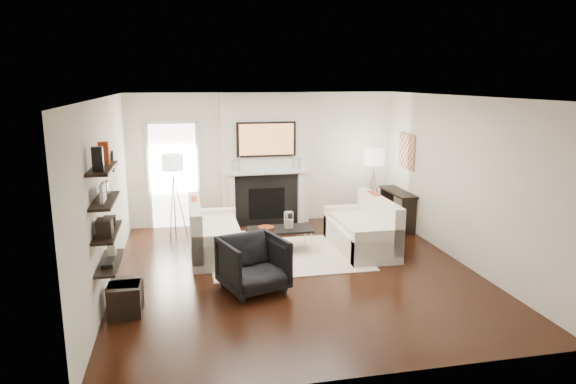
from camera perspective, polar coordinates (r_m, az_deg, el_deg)
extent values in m
plane|color=black|center=(8.15, 0.88, -8.81)|extent=(6.00, 6.00, 0.00)
plane|color=white|center=(7.61, 0.94, 10.52)|extent=(6.00, 6.00, 0.00)
plane|color=silver|center=(10.67, -2.65, 3.74)|extent=(5.50, 0.00, 5.50)
plane|color=silver|center=(4.98, 8.59, -6.41)|extent=(5.50, 0.00, 5.50)
plane|color=silver|center=(7.66, -19.60, -0.38)|extent=(0.00, 6.00, 6.00)
plane|color=silver|center=(8.78, 18.70, 1.24)|extent=(0.00, 6.00, 6.00)
cube|color=silver|center=(10.55, -2.54, 3.65)|extent=(1.80, 0.25, 2.70)
cube|color=black|center=(10.57, -2.38, -0.91)|extent=(1.30, 0.02, 1.04)
cube|color=black|center=(10.58, -2.38, -1.29)|extent=(0.75, 0.02, 0.65)
cube|color=white|center=(10.45, -6.25, -0.97)|extent=(0.12, 0.08, 1.10)
cube|color=white|center=(10.68, 1.46, -0.61)|extent=(0.12, 0.08, 1.10)
cube|color=white|center=(10.40, -2.37, 2.24)|extent=(1.70, 0.18, 0.07)
cube|color=black|center=(10.33, -2.42, 5.87)|extent=(1.20, 0.06, 0.70)
cube|color=#BF723F|center=(10.30, -2.39, 5.85)|extent=(1.10, 0.00, 0.62)
cylinder|color=silver|center=(10.31, -5.41, 3.15)|extent=(0.04, 0.04, 0.30)
cylinder|color=silver|center=(10.30, -6.12, 2.96)|extent=(0.04, 0.04, 0.24)
cylinder|color=silver|center=(10.49, 0.59, 3.36)|extent=(0.04, 0.04, 0.30)
cylinder|color=silver|center=(10.52, 1.28, 3.22)|extent=(0.04, 0.04, 0.24)
cube|color=white|center=(10.57, -12.58, 1.73)|extent=(0.90, 0.02, 2.10)
cube|color=white|center=(10.56, -15.18, 1.59)|extent=(0.06, 0.06, 2.16)
cube|color=white|center=(10.55, -9.97, 1.82)|extent=(0.06, 0.06, 2.16)
cube|color=white|center=(10.41, -12.86, 7.56)|extent=(1.02, 0.06, 0.06)
cube|color=beige|center=(8.84, -0.16, -7.06)|extent=(2.60, 2.00, 0.01)
cube|color=white|center=(8.95, -8.02, -5.56)|extent=(0.85, 1.80, 0.42)
cube|color=white|center=(8.84, -10.25, -3.71)|extent=(0.18, 1.80, 0.80)
cube|color=white|center=(8.15, -7.64, -6.68)|extent=(0.85, 0.18, 0.60)
cube|color=white|center=(9.70, -8.37, -3.61)|extent=(0.85, 0.18, 0.60)
cube|color=white|center=(8.87, -7.75, -3.95)|extent=(0.63, 1.44, 0.10)
cube|color=#B33D16|center=(9.08, -10.36, -1.96)|extent=(0.10, 0.42, 0.42)
cube|color=black|center=(8.50, -10.24, -3.01)|extent=(0.10, 0.40, 0.40)
cube|color=white|center=(9.20, 8.05, -5.05)|extent=(0.85, 1.80, 0.42)
cube|color=white|center=(9.23, 10.07, -3.02)|extent=(0.18, 1.80, 0.80)
cube|color=white|center=(8.46, 9.93, -6.05)|extent=(0.85, 0.18, 0.60)
cube|color=white|center=(9.91, 6.48, -3.20)|extent=(0.85, 0.18, 0.60)
cube|color=white|center=(9.11, 7.80, -3.51)|extent=(0.63, 1.44, 0.10)
cube|color=#B33D16|center=(9.45, 9.44, -1.36)|extent=(0.10, 0.42, 0.42)
cube|color=black|center=(8.91, 10.83, -2.31)|extent=(0.10, 0.40, 0.40)
cube|color=black|center=(8.93, -0.86, -4.20)|extent=(1.10, 0.55, 0.04)
cylinder|color=silver|center=(8.71, -3.83, -6.11)|extent=(0.02, 0.02, 0.38)
cylinder|color=silver|center=(8.89, 2.59, -5.70)|extent=(0.02, 0.02, 0.38)
cylinder|color=silver|center=(9.12, -4.22, -5.25)|extent=(0.02, 0.02, 0.38)
cylinder|color=silver|center=(9.30, 1.92, -4.88)|extent=(0.02, 0.02, 0.38)
cylinder|color=white|center=(8.91, 0.08, -3.16)|extent=(0.17, 0.17, 0.29)
cylinder|color=white|center=(8.93, 0.08, -3.56)|extent=(0.11, 0.11, 0.17)
cylinder|color=#B9481E|center=(8.87, -2.45, -4.01)|extent=(0.28, 0.28, 0.05)
imported|color=black|center=(7.33, -3.88, -7.73)|extent=(1.03, 1.00, 0.86)
cylinder|color=silver|center=(9.92, -12.49, -1.62)|extent=(0.02, 0.02, 1.20)
cylinder|color=white|center=(9.75, -12.72, 3.24)|extent=(0.40, 0.40, 0.30)
cylinder|color=silver|center=(9.91, -11.85, -1.59)|extent=(0.25, 0.02, 1.23)
cylinder|color=silver|center=(10.01, -12.80, -1.50)|extent=(0.14, 0.22, 1.23)
cylinder|color=silver|center=(9.82, -12.81, -1.76)|extent=(0.14, 0.22, 1.23)
cylinder|color=silver|center=(10.46, 9.37, -0.76)|extent=(0.02, 0.02, 1.20)
cylinder|color=white|center=(10.31, 9.53, 3.85)|extent=(0.40, 0.40, 0.30)
cylinder|color=silver|center=(10.50, 9.93, -0.73)|extent=(0.25, 0.02, 1.23)
cylinder|color=silver|center=(10.53, 8.90, -0.66)|extent=(0.14, 0.22, 1.23)
cylinder|color=silver|center=(10.36, 9.27, -0.89)|extent=(0.14, 0.22, 1.23)
cube|color=black|center=(10.58, 12.13, 0.00)|extent=(0.35, 1.20, 0.04)
cube|color=black|center=(10.18, 13.28, -2.71)|extent=(0.30, 0.04, 0.71)
cube|color=black|center=(11.16, 10.90, -1.29)|extent=(0.30, 0.04, 0.71)
cube|color=#A86554|center=(10.53, 13.06, 4.43)|extent=(0.03, 0.70, 0.70)
cube|color=black|center=(6.86, -19.19, -7.45)|extent=(0.25, 1.00, 0.03)
cube|color=black|center=(6.74, -19.43, -4.24)|extent=(0.25, 1.00, 0.04)
cube|color=black|center=(6.64, -19.68, -0.92)|extent=(0.25, 1.00, 0.04)
cube|color=black|center=(6.57, -19.93, 2.48)|extent=(0.25, 1.00, 0.04)
cube|color=black|center=(6.26, -20.38, 3.46)|extent=(0.12, 0.10, 0.28)
cube|color=#B33D16|center=(6.75, -19.79, 4.09)|extent=(0.12, 0.10, 0.28)
cube|color=white|center=(6.51, -19.88, -0.05)|extent=(0.04, 0.30, 0.22)
cube|color=black|center=(6.82, -19.52, 0.35)|extent=(0.04, 0.22, 0.18)
cube|color=black|center=(6.52, -19.72, -3.73)|extent=(0.18, 0.25, 0.20)
cube|color=black|center=(6.97, -19.20, -3.01)|extent=(0.15, 0.12, 0.12)
cube|color=black|center=(6.68, -19.40, -7.60)|extent=(0.14, 0.20, 0.05)
cube|color=white|center=(7.06, -19.00, -5.94)|extent=(0.10, 0.10, 0.18)
cylinder|color=black|center=(8.47, -18.86, 3.25)|extent=(0.04, 0.34, 0.34)
cylinder|color=white|center=(8.47, -18.69, 3.26)|extent=(0.01, 0.29, 0.29)
cube|color=black|center=(7.07, -17.62, -11.07)|extent=(0.44, 0.44, 0.40)
cube|color=black|center=(6.99, -17.68, -11.35)|extent=(0.41, 0.41, 0.40)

